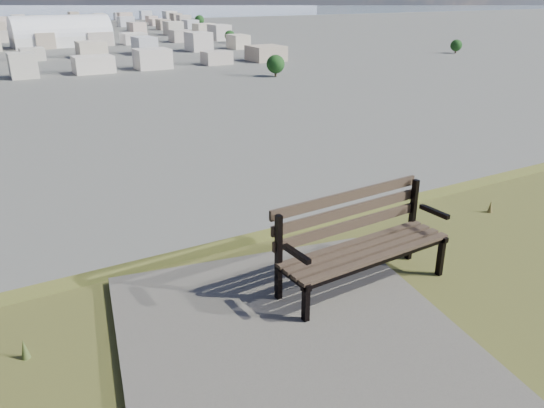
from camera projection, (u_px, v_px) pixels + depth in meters
park_bench at (360, 237)px, 5.63m from camera, size 2.00×0.73×1.03m
gravel_patch at (316, 376)px, 4.41m from camera, size 3.78×4.83×0.09m
arena at (62, 37)px, 278.94m from camera, size 49.74×22.69×20.65m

